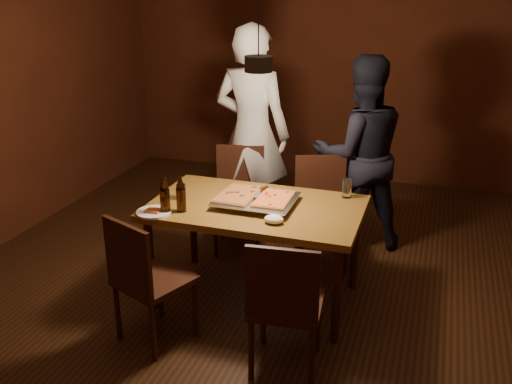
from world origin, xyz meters
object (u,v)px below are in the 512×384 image
(chair_far_left, at_px, (239,188))
(diner_white, at_px, (252,134))
(dining_table, at_px, (256,215))
(plate_slice, at_px, (154,212))
(chair_far_right, at_px, (321,201))
(chair_near_right, at_px, (285,296))
(beer_bottle_b, at_px, (181,194))
(beer_bottle_a, at_px, (165,195))
(chair_near_left, at_px, (143,271))
(diner_dark, at_px, (360,154))
(pendant_lamp, at_px, (258,62))
(pizza_tray, at_px, (256,201))

(chair_far_left, height_order, diner_white, diner_white)
(dining_table, distance_m, plate_slice, 0.72)
(dining_table, relative_size, chair_far_right, 2.80)
(chair_near_right, distance_m, beer_bottle_b, 1.08)
(beer_bottle_a, bearing_deg, chair_near_left, -83.94)
(chair_near_right, distance_m, diner_dark, 1.96)
(dining_table, bearing_deg, plate_slice, -149.90)
(chair_far_left, bearing_deg, chair_far_right, 160.34)
(diner_dark, bearing_deg, chair_far_left, -5.80)
(chair_far_right, distance_m, pendant_lamp, 1.50)
(beer_bottle_a, bearing_deg, dining_table, 31.17)
(pizza_tray, bearing_deg, beer_bottle_b, -143.28)
(chair_far_right, bearing_deg, plate_slice, 30.48)
(chair_far_left, xyz_separation_m, plate_slice, (-0.20, -1.19, 0.22))
(chair_near_right, relative_size, pendant_lamp, 0.44)
(chair_far_right, xyz_separation_m, beer_bottle_a, (-0.86, -1.08, 0.34))
(dining_table, xyz_separation_m, chair_near_right, (0.43, -0.78, -0.14))
(dining_table, xyz_separation_m, diner_white, (-0.40, 1.10, 0.28))
(dining_table, bearing_deg, chair_far_right, 67.16)
(beer_bottle_a, xyz_separation_m, diner_white, (0.15, 1.43, 0.08))
(chair_near_left, relative_size, beer_bottle_a, 2.09)
(chair_far_left, bearing_deg, pizza_tray, 103.26)
(chair_near_right, relative_size, diner_white, 0.25)
(dining_table, bearing_deg, chair_far_left, 117.20)
(chair_far_left, distance_m, chair_near_left, 1.59)
(chair_far_right, relative_size, plate_slice, 2.24)
(chair_near_left, height_order, plate_slice, chair_near_left)
(beer_bottle_a, xyz_separation_m, pendant_lamp, (0.58, 0.27, 0.88))
(dining_table, xyz_separation_m, pizza_tray, (-0.00, 0.01, 0.10))
(chair_near_right, xyz_separation_m, plate_slice, (-1.05, 0.42, 0.22))
(chair_far_left, xyz_separation_m, diner_dark, (0.98, 0.33, 0.31))
(dining_table, xyz_separation_m, beer_bottle_a, (-0.54, -0.33, 0.21))
(beer_bottle_a, distance_m, diner_white, 1.44)
(beer_bottle_a, xyz_separation_m, diner_dark, (1.10, 1.48, -0.04))
(chair_far_right, bearing_deg, chair_near_right, 74.84)
(chair_far_right, bearing_deg, diner_dark, -140.40)
(beer_bottle_b, xyz_separation_m, diner_dark, (1.01, 1.42, -0.03))
(dining_table, relative_size, chair_near_left, 2.74)
(diner_dark, bearing_deg, beer_bottle_a, 29.13)
(dining_table, bearing_deg, chair_near_right, -61.05)
(diner_white, bearing_deg, plate_slice, 87.52)
(plate_slice, distance_m, diner_dark, 1.92)
(beer_bottle_b, relative_size, diner_white, 0.13)
(chair_far_right, relative_size, chair_near_left, 0.98)
(plate_slice, bearing_deg, chair_far_right, 49.90)
(plate_slice, relative_size, diner_dark, 0.14)
(dining_table, xyz_separation_m, pendant_lamp, (0.04, -0.06, 1.08))
(diner_dark, relative_size, pendant_lamp, 1.54)
(diner_dark, distance_m, pendant_lamp, 1.61)
(dining_table, bearing_deg, beer_bottle_a, -148.83)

